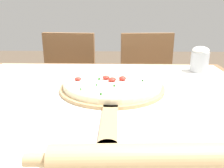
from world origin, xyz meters
name	(u,v)px	position (x,y,z in m)	size (l,w,h in m)	color
dining_table	(100,125)	(0.00, 0.00, 0.66)	(1.22, 1.03, 0.76)	brown
towel_cloth	(100,97)	(0.00, 0.00, 0.77)	(1.14, 0.95, 0.00)	silver
pizza_peel	(112,90)	(0.04, 0.06, 0.77)	(0.40, 0.63, 0.01)	tan
pizza	(112,83)	(0.04, 0.08, 0.79)	(0.37, 0.37, 0.04)	beige
rolling_pin	(145,159)	(0.12, -0.39, 0.80)	(0.46, 0.08, 0.06)	tan
chair_left	(67,86)	(-0.31, 0.85, 0.51)	(0.43, 0.43, 0.89)	brown
chair_right	(148,87)	(0.28, 0.85, 0.51)	(0.44, 0.44, 0.89)	brown
flour_cup	(200,59)	(0.45, 0.35, 0.83)	(0.08, 0.08, 0.12)	#B2B7BC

